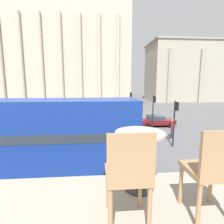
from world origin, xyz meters
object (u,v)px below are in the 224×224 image
traffic_light_far (131,100)px  traffic_light_near (175,117)px  double_decker_bus (40,136)px  plaza_building_left (66,57)px  plaza_building_right (203,72)px  cafe_chair_0 (129,173)px  pedestrian_red (172,127)px  cafe_dining_table (140,147)px  pedestrian_blue (134,108)px  traffic_light_mid (154,107)px  cafe_chair_1 (212,169)px  car_maroon (156,121)px  pedestrian_grey (118,108)px

traffic_light_far → traffic_light_near: bearing=-86.6°
double_decker_bus → plaza_building_left: 40.14m
plaza_building_left → traffic_light_near: bearing=-67.4°
plaza_building_left → plaza_building_right: (41.76, 6.85, -3.27)m
cafe_chair_0 → pedestrian_red: bearing=58.0°
cafe_dining_table → plaza_building_right: plaza_building_right is taller
cafe_chair_0 → pedestrian_blue: cafe_chair_0 is taller
cafe_chair_0 → traffic_light_near: 13.51m
cafe_chair_0 → traffic_light_mid: size_ratio=0.24×
plaza_building_left → traffic_light_near: (14.28, -34.27, -9.75)m
cafe_chair_1 → cafe_chair_0: bearing=-172.0°
plaza_building_left → traffic_light_far: 25.55m
plaza_building_right → plaza_building_left: bearing=-170.7°
cafe_dining_table → car_maroon: (6.66, 18.49, -3.63)m
plaza_building_left → car_maroon: (15.21, -27.21, -11.54)m
cafe_dining_table → traffic_light_far: cafe_dining_table is taller
pedestrian_red → pedestrian_grey: bearing=106.8°
traffic_light_mid → cafe_dining_table: bearing=-108.7°
traffic_light_near → car_maroon: size_ratio=0.91×
cafe_chair_0 → plaza_building_left: size_ratio=0.03×
traffic_light_near → double_decker_bus: bearing=-155.0°
traffic_light_far → pedestrian_blue: traffic_light_far is taller
double_decker_bus → traffic_light_near: size_ratio=2.69×
car_maroon → pedestrian_red: size_ratio=2.30×
plaza_building_right → traffic_light_near: 49.88m
plaza_building_right → traffic_light_mid: bearing=-127.8°
cafe_dining_table → cafe_chair_1: cafe_chair_1 is taller
pedestrian_grey → plaza_building_left: bearing=-64.6°
cafe_chair_0 → car_maroon: size_ratio=0.22×
cafe_chair_1 → pedestrian_grey: cafe_chair_1 is taller
cafe_dining_table → double_decker_bus: bearing=116.5°
pedestrian_red → pedestrian_blue: size_ratio=1.04×
cafe_dining_table → traffic_light_mid: size_ratio=0.19×
cafe_dining_table → pedestrian_red: 15.54m
traffic_light_near → pedestrian_red: size_ratio=2.09×
cafe_dining_table → plaza_building_right: size_ratio=0.02×
traffic_light_far → pedestrian_grey: bearing=137.2°
cafe_chair_0 → pedestrian_grey: size_ratio=0.50×
car_maroon → pedestrian_grey: size_ratio=2.33×
cafe_dining_table → cafe_chair_0: size_ratio=0.80×
double_decker_bus → traffic_light_mid: 13.91m
cafe_chair_1 → traffic_light_mid: 18.76m
plaza_building_right → pedestrian_grey: plaza_building_right is taller
double_decker_bus → car_maroon: (10.19, 11.39, -1.71)m
car_maroon → pedestrian_blue: bearing=112.1°
pedestrian_blue → pedestrian_grey: (-2.75, 0.41, 0.03)m
plaza_building_right → traffic_light_far: (-28.36, -26.31, -6.44)m
traffic_light_mid → pedestrian_blue: traffic_light_mid is taller
double_decker_bus → cafe_chair_0: cafe_chair_0 is taller
traffic_light_near → traffic_light_mid: traffic_light_mid is taller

